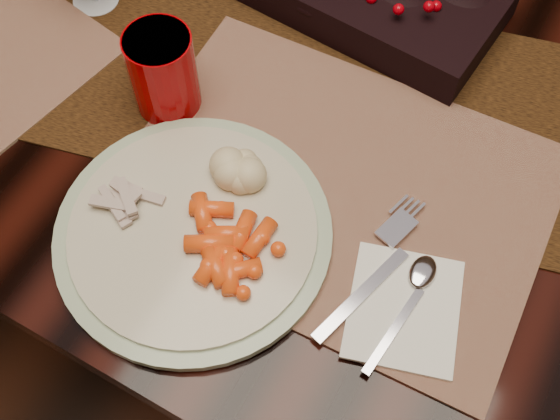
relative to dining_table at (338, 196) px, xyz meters
The scene contains 12 objects.
floor 0.38m from the dining_table, ahead, with size 5.00×5.00×0.00m, color black.
dining_table is the anchor object (origin of this frame).
table_runner 0.39m from the dining_table, 56.31° to the right, with size 1.58×0.32×0.00m, color #351603.
placemat_main 0.43m from the dining_table, 71.77° to the right, with size 0.47×0.35×0.00m, color brown.
dinner_plate 0.51m from the dining_table, 96.91° to the right, with size 0.30×0.30×0.02m, color beige.
baby_carrots 0.52m from the dining_table, 90.60° to the right, with size 0.10×0.08×0.02m, color #FF4F13, non-canonical shape.
mashed_potatoes 0.48m from the dining_table, 99.27° to the right, with size 0.07×0.07×0.04m, color beige, non-canonical shape.
turkey_shreds 0.54m from the dining_table, 109.05° to the right, with size 0.07×0.06×0.02m, color tan, non-canonical shape.
napkin 0.52m from the dining_table, 56.74° to the right, with size 0.11×0.13×0.00m, color white.
fork 0.50m from the dining_table, 62.17° to the right, with size 0.03×0.18×0.00m, color #B1B0C4, non-canonical shape.
spoon 0.53m from the dining_table, 57.13° to the right, with size 0.03×0.14×0.00m, color #B6B6BD, non-canonical shape.
red_cup 0.50m from the dining_table, 131.12° to the right, with size 0.08×0.08×0.11m, color #A20003.
Camera 1 is at (0.21, -0.58, 1.44)m, focal length 45.00 mm.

